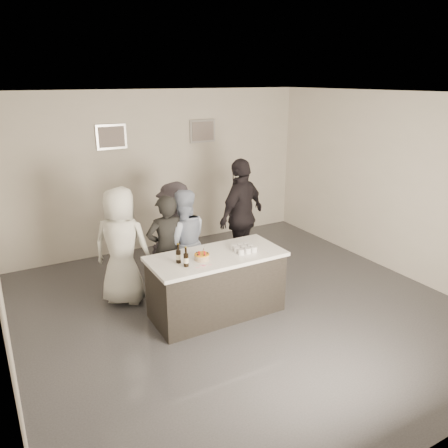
{
  "coord_description": "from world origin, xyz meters",
  "views": [
    {
      "loc": [
        -2.97,
        -4.8,
        3.19
      ],
      "look_at": [
        0.0,
        0.5,
        1.15
      ],
      "focal_mm": 35.0,
      "sensor_mm": 36.0,
      "label": 1
    }
  ],
  "objects_px": {
    "beer_bottle_a": "(178,253)",
    "person_main_black": "(167,249)",
    "person_main_blue": "(183,242)",
    "person_guest_back": "(176,230)",
    "bar_counter": "(217,284)",
    "person_guest_left": "(122,246)",
    "beer_bottle_b": "(186,257)",
    "person_guest_right": "(242,216)",
    "cake": "(202,257)"
  },
  "relations": [
    {
      "from": "beer_bottle_a",
      "to": "person_main_black",
      "type": "xyz_separation_m",
      "value": [
        0.12,
        0.71,
        -0.22
      ]
    },
    {
      "from": "person_main_blue",
      "to": "person_guest_back",
      "type": "xyz_separation_m",
      "value": [
        0.14,
        0.61,
        -0.02
      ]
    },
    {
      "from": "bar_counter",
      "to": "person_guest_back",
      "type": "xyz_separation_m",
      "value": [
        0.03,
        1.46,
        0.35
      ]
    },
    {
      "from": "bar_counter",
      "to": "person_main_blue",
      "type": "height_order",
      "value": "person_main_blue"
    },
    {
      "from": "bar_counter",
      "to": "person_guest_left",
      "type": "bearing_deg",
      "value": 135.77
    },
    {
      "from": "person_guest_back",
      "to": "person_guest_left",
      "type": "bearing_deg",
      "value": -2.04
    },
    {
      "from": "bar_counter",
      "to": "beer_bottle_b",
      "type": "xyz_separation_m",
      "value": [
        -0.52,
        -0.15,
        0.58
      ]
    },
    {
      "from": "beer_bottle_a",
      "to": "beer_bottle_b",
      "type": "relative_size",
      "value": 1.0
    },
    {
      "from": "person_main_blue",
      "to": "bar_counter",
      "type": "bearing_deg",
      "value": 109.53
    },
    {
      "from": "beer_bottle_b",
      "to": "person_guest_left",
      "type": "relative_size",
      "value": 0.15
    },
    {
      "from": "person_guest_back",
      "to": "person_main_blue",
      "type": "bearing_deg",
      "value": 50.57
    },
    {
      "from": "person_main_blue",
      "to": "beer_bottle_a",
      "type": "bearing_deg",
      "value": 74.26
    },
    {
      "from": "person_guest_right",
      "to": "beer_bottle_a",
      "type": "bearing_deg",
      "value": 9.45
    },
    {
      "from": "bar_counter",
      "to": "person_guest_right",
      "type": "xyz_separation_m",
      "value": [
        1.09,
        1.13,
        0.53
      ]
    },
    {
      "from": "cake",
      "to": "person_guest_left",
      "type": "relative_size",
      "value": 0.11
    },
    {
      "from": "person_guest_back",
      "to": "bar_counter",
      "type": "bearing_deg",
      "value": 62.74
    },
    {
      "from": "person_main_black",
      "to": "person_guest_back",
      "type": "xyz_separation_m",
      "value": [
        0.47,
        0.75,
        -0.01
      ]
    },
    {
      "from": "person_guest_right",
      "to": "person_guest_back",
      "type": "distance_m",
      "value": 1.13
    },
    {
      "from": "cake",
      "to": "person_main_blue",
      "type": "distance_m",
      "value": 0.93
    },
    {
      "from": "beer_bottle_b",
      "to": "person_main_black",
      "type": "relative_size",
      "value": 0.16
    },
    {
      "from": "person_main_blue",
      "to": "person_guest_left",
      "type": "bearing_deg",
      "value": 2.82
    },
    {
      "from": "beer_bottle_b",
      "to": "person_main_black",
      "type": "distance_m",
      "value": 0.9
    },
    {
      "from": "person_main_blue",
      "to": "person_guest_left",
      "type": "height_order",
      "value": "person_guest_left"
    },
    {
      "from": "beer_bottle_b",
      "to": "person_guest_back",
      "type": "relative_size",
      "value": 0.16
    },
    {
      "from": "bar_counter",
      "to": "person_main_blue",
      "type": "xyz_separation_m",
      "value": [
        -0.12,
        0.85,
        0.37
      ]
    },
    {
      "from": "beer_bottle_a",
      "to": "person_guest_left",
      "type": "height_order",
      "value": "person_guest_left"
    },
    {
      "from": "bar_counter",
      "to": "beer_bottle_b",
      "type": "distance_m",
      "value": 0.79
    },
    {
      "from": "beer_bottle_a",
      "to": "person_guest_right",
      "type": "height_order",
      "value": "person_guest_right"
    },
    {
      "from": "cake",
      "to": "beer_bottle_b",
      "type": "height_order",
      "value": "beer_bottle_b"
    },
    {
      "from": "person_main_black",
      "to": "person_main_blue",
      "type": "height_order",
      "value": "person_main_blue"
    },
    {
      "from": "beer_bottle_b",
      "to": "person_main_black",
      "type": "height_order",
      "value": "person_main_black"
    },
    {
      "from": "person_main_black",
      "to": "person_main_blue",
      "type": "bearing_deg",
      "value": -155.83
    },
    {
      "from": "person_guest_right",
      "to": "person_guest_back",
      "type": "xyz_separation_m",
      "value": [
        -1.07,
        0.33,
        -0.17
      ]
    },
    {
      "from": "person_guest_back",
      "to": "beer_bottle_b",
      "type": "bearing_deg",
      "value": 45.08
    },
    {
      "from": "person_main_blue",
      "to": "person_guest_right",
      "type": "bearing_deg",
      "value": -155.29
    },
    {
      "from": "beer_bottle_b",
      "to": "person_guest_right",
      "type": "height_order",
      "value": "person_guest_right"
    },
    {
      "from": "beer_bottle_b",
      "to": "beer_bottle_a",
      "type": "bearing_deg",
      "value": 104.11
    },
    {
      "from": "beer_bottle_b",
      "to": "person_guest_left",
      "type": "xyz_separation_m",
      "value": [
        -0.5,
        1.15,
        -0.15
      ]
    },
    {
      "from": "beer_bottle_b",
      "to": "person_main_black",
      "type": "bearing_deg",
      "value": 84.86
    },
    {
      "from": "beer_bottle_a",
      "to": "person_guest_left",
      "type": "relative_size",
      "value": 0.15
    },
    {
      "from": "person_main_black",
      "to": "person_guest_left",
      "type": "height_order",
      "value": "person_guest_left"
    },
    {
      "from": "person_guest_right",
      "to": "cake",
      "type": "bearing_deg",
      "value": 16.64
    },
    {
      "from": "beer_bottle_b",
      "to": "person_guest_right",
      "type": "relative_size",
      "value": 0.13
    },
    {
      "from": "cake",
      "to": "person_main_blue",
      "type": "height_order",
      "value": "person_main_blue"
    },
    {
      "from": "person_main_blue",
      "to": "person_main_black",
      "type": "bearing_deg",
      "value": 34.52
    },
    {
      "from": "beer_bottle_b",
      "to": "person_guest_back",
      "type": "distance_m",
      "value": 1.72
    },
    {
      "from": "beer_bottle_a",
      "to": "person_guest_back",
      "type": "xyz_separation_m",
      "value": [
        0.59,
        1.46,
        -0.23
      ]
    },
    {
      "from": "person_main_black",
      "to": "person_guest_back",
      "type": "relative_size",
      "value": 1.01
    },
    {
      "from": "beer_bottle_a",
      "to": "person_guest_back",
      "type": "height_order",
      "value": "person_guest_back"
    },
    {
      "from": "beer_bottle_a",
      "to": "person_main_black",
      "type": "height_order",
      "value": "person_main_black"
    }
  ]
}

